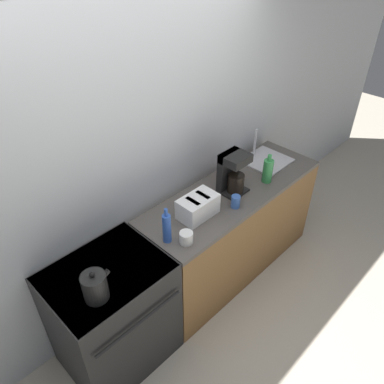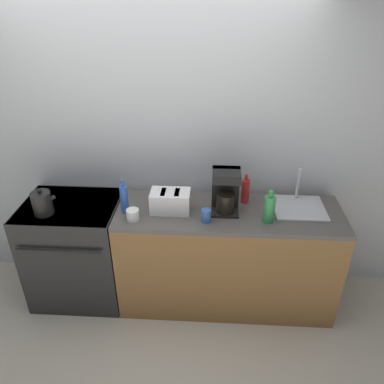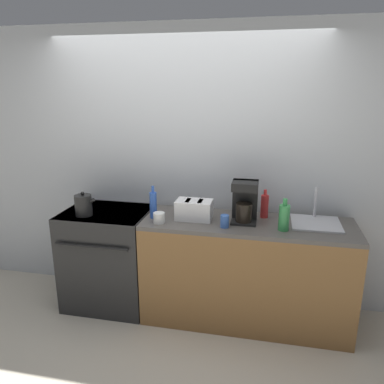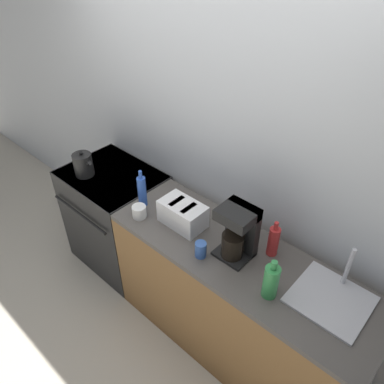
{
  "view_description": "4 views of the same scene",
  "coord_description": "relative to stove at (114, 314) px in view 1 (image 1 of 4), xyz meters",
  "views": [
    {
      "loc": [
        -1.44,
        -1.25,
        2.8
      ],
      "look_at": [
        0.22,
        0.38,
        1.08
      ],
      "focal_mm": 35.0,
      "sensor_mm": 36.0,
      "label": 1
    },
    {
      "loc": [
        0.49,
        -2.22,
        2.54
      ],
      "look_at": [
        0.34,
        0.34,
        1.08
      ],
      "focal_mm": 35.0,
      "sensor_mm": 36.0,
      "label": 2
    },
    {
      "loc": [
        0.79,
        -2.72,
        2.07
      ],
      "look_at": [
        0.14,
        0.33,
        1.17
      ],
      "focal_mm": 35.0,
      "sensor_mm": 36.0,
      "label": 3
    },
    {
      "loc": [
        1.5,
        -1.08,
        2.65
      ],
      "look_at": [
        0.19,
        0.36,
        1.17
      ],
      "focal_mm": 35.0,
      "sensor_mm": 36.0,
      "label": 4
    }
  ],
  "objects": [
    {
      "name": "ground_plane",
      "position": [
        0.66,
        -0.31,
        -0.48
      ],
      "size": [
        12.0,
        12.0,
        0.0
      ],
      "primitive_type": "plane",
      "color": "beige"
    },
    {
      "name": "bottle_green",
      "position": [
        1.59,
        -0.14,
        0.57
      ],
      "size": [
        0.09,
        0.09,
        0.26
      ],
      "color": "#338C47",
      "rests_on": "counter_block"
    },
    {
      "name": "kettle",
      "position": [
        -0.15,
        -0.14,
        0.55
      ],
      "size": [
        0.19,
        0.15,
        0.22
      ],
      "color": "black",
      "rests_on": "stove"
    },
    {
      "name": "bottle_blue",
      "position": [
        0.48,
        -0.08,
        0.58
      ],
      "size": [
        0.06,
        0.06,
        0.29
      ],
      "color": "#2D56B7",
      "rests_on": "counter_block"
    },
    {
      "name": "sink_tray",
      "position": [
        1.86,
        0.06,
        0.47
      ],
      "size": [
        0.4,
        0.38,
        0.28
      ],
      "color": "#B7B7BC",
      "rests_on": "counter_block"
    },
    {
      "name": "stove",
      "position": [
        0.0,
        0.0,
        0.0
      ],
      "size": [
        0.79,
        0.66,
        0.94
      ],
      "color": "black",
      "rests_on": "ground_plane"
    },
    {
      "name": "bottle_red",
      "position": [
        1.43,
        0.14,
        0.56
      ],
      "size": [
        0.07,
        0.07,
        0.25
      ],
      "color": "#B72828",
      "rests_on": "counter_block"
    },
    {
      "name": "coffee_maker",
      "position": [
        1.27,
        -0.01,
        0.64
      ],
      "size": [
        0.21,
        0.2,
        0.36
      ],
      "color": "black",
      "rests_on": "counter_block"
    },
    {
      "name": "cup_white",
      "position": [
        0.57,
        -0.18,
        0.5
      ],
      "size": [
        0.1,
        0.1,
        0.09
      ],
      "color": "white",
      "rests_on": "counter_block"
    },
    {
      "name": "wall_back",
      "position": [
        0.66,
        0.37,
        0.82
      ],
      "size": [
        8.0,
        0.05,
        2.6
      ],
      "color": "silver",
      "rests_on": "ground_plane"
    },
    {
      "name": "cup_blue",
      "position": [
        1.12,
        -0.17,
        0.51
      ],
      "size": [
        0.07,
        0.07,
        0.11
      ],
      "color": "#3860B2",
      "rests_on": "counter_block"
    },
    {
      "name": "counter_block",
      "position": [
        1.3,
        -0.01,
        -0.01
      ],
      "size": [
        1.8,
        0.6,
        0.94
      ],
      "color": "brown",
      "rests_on": "ground_plane"
    },
    {
      "name": "toaster",
      "position": [
        0.84,
        -0.03,
        0.54
      ],
      "size": [
        0.31,
        0.19,
        0.17
      ],
      "color": "white",
      "rests_on": "counter_block"
    }
  ]
}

